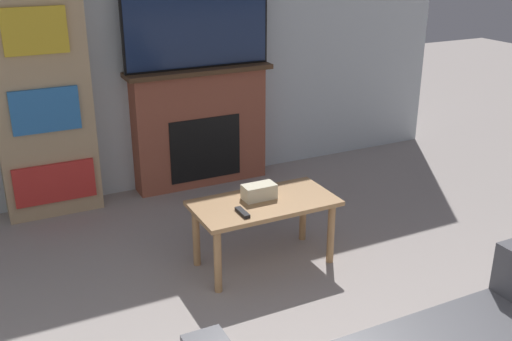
{
  "coord_description": "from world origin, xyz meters",
  "views": [
    {
      "loc": [
        -1.46,
        -0.77,
        2.1
      ],
      "look_at": [
        0.15,
        2.45,
        0.69
      ],
      "focal_mm": 42.0,
      "sensor_mm": 36.0,
      "label": 1
    }
  ],
  "objects_px": {
    "fireplace": "(200,127)",
    "bookshelf": "(43,106)",
    "coffee_table": "(264,211)",
    "tv": "(198,26)"
  },
  "relations": [
    {
      "from": "fireplace",
      "to": "bookshelf",
      "type": "bearing_deg",
      "value": -178.96
    },
    {
      "from": "bookshelf",
      "to": "fireplace",
      "type": "bearing_deg",
      "value": 1.04
    },
    {
      "from": "tv",
      "to": "bookshelf",
      "type": "height_order",
      "value": "bookshelf"
    },
    {
      "from": "fireplace",
      "to": "tv",
      "type": "xyz_separation_m",
      "value": [
        0.0,
        -0.02,
        0.87
      ]
    },
    {
      "from": "fireplace",
      "to": "bookshelf",
      "type": "xyz_separation_m",
      "value": [
        -1.3,
        -0.02,
        0.35
      ]
    },
    {
      "from": "fireplace",
      "to": "bookshelf",
      "type": "relative_size",
      "value": 0.73
    },
    {
      "from": "fireplace",
      "to": "coffee_table",
      "type": "relative_size",
      "value": 1.35
    },
    {
      "from": "fireplace",
      "to": "coffee_table",
      "type": "height_order",
      "value": "fireplace"
    },
    {
      "from": "tv",
      "to": "coffee_table",
      "type": "bearing_deg",
      "value": -95.9
    },
    {
      "from": "coffee_table",
      "to": "bookshelf",
      "type": "height_order",
      "value": "bookshelf"
    }
  ]
}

